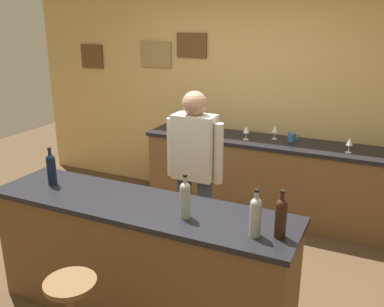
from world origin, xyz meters
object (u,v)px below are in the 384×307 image
Objects in this scene: wine_bottle_b at (185,199)px; wine_glass_b at (246,130)px; wine_bottle_a at (51,168)px; wine_bottle_c at (256,215)px; wine_glass_a at (213,125)px; coffee_mug at (292,137)px; wine_bottle_d at (281,217)px; wine_glass_c at (275,130)px; wine_glass_d at (349,142)px; bartender at (194,169)px.

wine_bottle_b is 2.05m from wine_glass_b.
wine_bottle_a is 1.71m from wine_bottle_c.
wine_glass_a and wine_glass_b have the same top height.
wine_bottle_d is at bearing -79.39° from coffee_mug.
wine_glass_a is at bearing 170.55° from wine_glass_b.
wine_glass_c and wine_glass_d have the same top height.
wine_glass_d is (0.83, 2.02, -0.05)m from wine_bottle_b.
coffee_mug is at bearing 165.05° from wine_glass_d.
wine_bottle_b reaches higher than wine_glass_b.
bartender reaches higher than wine_bottle_c.
wine_bottle_a is 1.22m from wine_bottle_b.
wine_glass_d is (2.05, 1.94, -0.05)m from wine_bottle_a.
wine_glass_b is at bearing -162.86° from coffee_mug.
wine_bottle_a is 2.45× the size of coffee_mug.
wine_glass_c is (-0.46, 2.23, -0.05)m from wine_bottle_c.
wine_glass_c is at bearing 101.58° from wine_bottle_c.
wine_glass_c is (0.35, 1.36, 0.07)m from bartender.
wine_glass_a is at bearing 105.54° from bartender.
wine_glass_c is at bearing 59.35° from wine_bottle_a.
wine_bottle_a and wine_bottle_c have the same top height.
wine_bottle_d is 1.97× the size of wine_glass_a.
wine_bottle_d is at bearing -74.64° from wine_glass_c.
wine_glass_d is at bearing 67.61° from wine_bottle_b.
coffee_mug is at bearing 84.04° from wine_bottle_b.
wine_bottle_b is 1.97× the size of wine_glass_c.
bartender is at bearing -104.51° from wine_glass_c.
wine_bottle_b is at bearing -72.31° from wine_glass_a.
bartender is at bearing 39.92° from wine_bottle_a.
bartender is 1.18m from wine_bottle_a.
wine_bottle_a reaches higher than wine_glass_b.
bartender is at bearing 139.19° from wine_bottle_d.
wine_glass_d is at bearing 46.06° from bartender.
wine_bottle_a is 2.55m from coffee_mug.
wine_bottle_a is 2.45m from wine_glass_c.
wine_bottle_d is 2.45× the size of coffee_mug.
wine_glass_a is at bearing -175.22° from coffee_mug.
wine_bottle_a is 1.00× the size of wine_bottle_b.
wine_glass_b is at bearing -151.45° from wine_glass_c.
wine_glass_a is (-1.16, 2.15, -0.05)m from wine_bottle_c.
wine_bottle_a is at bearing 177.88° from wine_bottle_d.
bartender is 12.96× the size of coffee_mug.
wine_bottle_c reaches higher than wine_glass_a.
wine_glass_d is (1.15, 1.19, 0.07)m from bartender.
coffee_mug is (0.90, 0.08, -0.06)m from wine_glass_a.
wine_bottle_c is 2.24m from coffee_mug.
wine_glass_a is at bearing 74.98° from wine_bottle_a.
wine_bottle_c is 1.97× the size of wine_glass_b.
wine_glass_b is (0.07, 1.21, 0.07)m from bartender.
wine_glass_b is at bearing 109.59° from wine_bottle_c.
bartender reaches higher than wine_glass_c.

